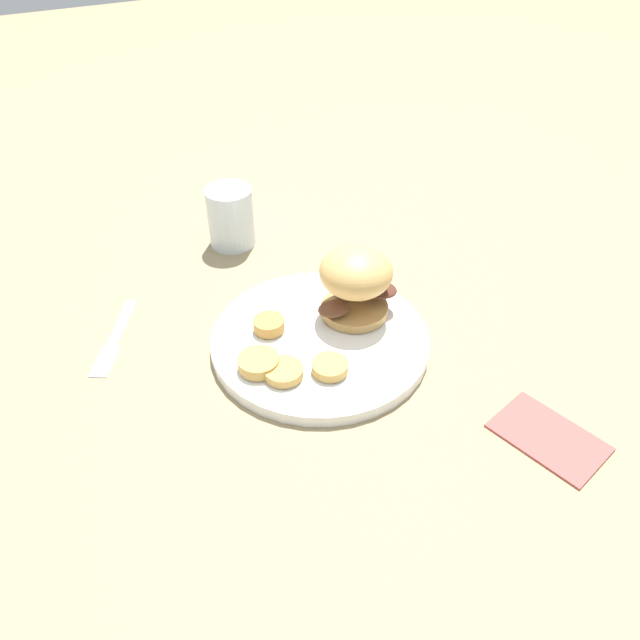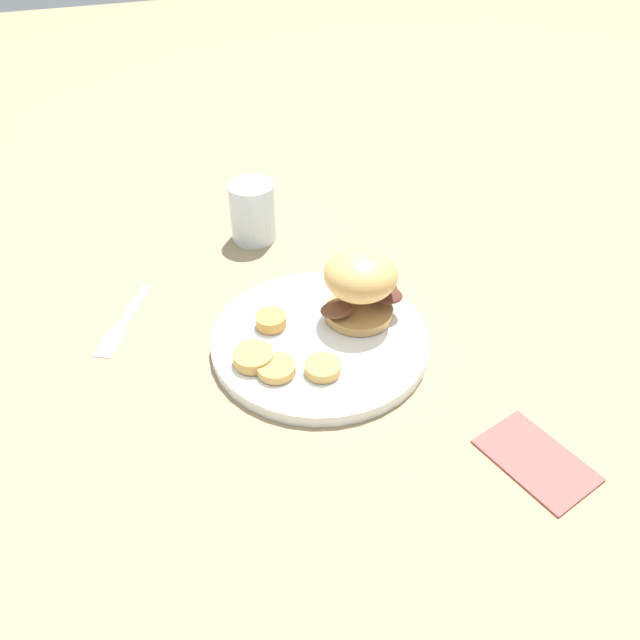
# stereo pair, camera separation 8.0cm
# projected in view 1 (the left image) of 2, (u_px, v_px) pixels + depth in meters

# --- Properties ---
(ground_plane) EXTENTS (4.00, 4.00, 0.00)m
(ground_plane) POSITION_uv_depth(u_px,v_px,m) (320.00, 345.00, 0.83)
(ground_plane) COLOR #937F5B
(dinner_plate) EXTENTS (0.29, 0.29, 0.02)m
(dinner_plate) POSITION_uv_depth(u_px,v_px,m) (320.00, 339.00, 0.82)
(dinner_plate) COLOR white
(dinner_plate) RESTS_ON ground_plane
(sandwich) EXTENTS (0.12, 0.10, 0.10)m
(sandwich) POSITION_uv_depth(u_px,v_px,m) (356.00, 280.00, 0.82)
(sandwich) COLOR tan
(sandwich) RESTS_ON dinner_plate
(potato_round_0) EXTENTS (0.04, 0.04, 0.02)m
(potato_round_0) POSITION_uv_depth(u_px,v_px,m) (269.00, 325.00, 0.82)
(potato_round_0) COLOR #BC8942
(potato_round_0) RESTS_ON dinner_plate
(potato_round_1) EXTENTS (0.05, 0.05, 0.02)m
(potato_round_1) POSITION_uv_depth(u_px,v_px,m) (259.00, 363.00, 0.76)
(potato_round_1) COLOR tan
(potato_round_1) RESTS_ON dinner_plate
(potato_round_2) EXTENTS (0.04, 0.04, 0.01)m
(potato_round_2) POSITION_uv_depth(u_px,v_px,m) (330.00, 367.00, 0.76)
(potato_round_2) COLOR tan
(potato_round_2) RESTS_ON dinner_plate
(potato_round_3) EXTENTS (0.05, 0.05, 0.01)m
(potato_round_3) POSITION_uv_depth(u_px,v_px,m) (284.00, 372.00, 0.75)
(potato_round_3) COLOR tan
(potato_round_3) RESTS_ON dinner_plate
(fork) EXTENTS (0.09, 0.15, 0.00)m
(fork) POSITION_uv_depth(u_px,v_px,m) (115.00, 337.00, 0.84)
(fork) COLOR silver
(fork) RESTS_ON ground_plane
(drinking_glass) EXTENTS (0.07, 0.07, 0.10)m
(drinking_glass) POSITION_uv_depth(u_px,v_px,m) (231.00, 217.00, 0.99)
(drinking_glass) COLOR silver
(drinking_glass) RESTS_ON ground_plane
(napkin) EXTENTS (0.11, 0.14, 0.01)m
(napkin) POSITION_uv_depth(u_px,v_px,m) (549.00, 436.00, 0.70)
(napkin) COLOR #B24C47
(napkin) RESTS_ON ground_plane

